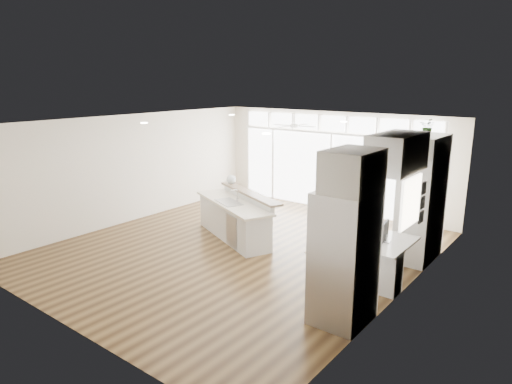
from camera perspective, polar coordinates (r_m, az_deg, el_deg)
The scene contains 24 objects.
floor at distance 9.87m, azimuth -1.99°, elevation -7.13°, with size 7.00×8.00×0.02m, color #3A2611.
ceiling at distance 9.25m, azimuth -2.13°, elevation 8.73°, with size 7.00×8.00×0.02m, color silver.
wall_back at distance 12.74m, azimuth 9.55°, elevation 3.85°, with size 7.00×0.04×2.70m, color silver.
wall_front at distance 7.01m, azimuth -23.57°, elevation -5.45°, with size 7.00×0.04×2.70m, color silver.
wall_left at distance 11.97m, azimuth -15.06°, elevation 2.92°, with size 0.04×8.00×2.70m, color silver.
wall_right at distance 7.78m, azimuth 18.19°, elevation -3.10°, with size 0.04×8.00×2.70m, color silver.
glass_wall at distance 12.74m, azimuth 9.37°, elevation 2.48°, with size 5.80×0.06×2.08m, color white.
transom_row at distance 12.55m, azimuth 9.61°, elevation 8.44°, with size 5.90×0.06×0.40m, color white.
desk_window at distance 8.02m, azimuth 18.77°, elevation -1.17°, with size 0.04×0.85×0.85m, color silver.
ceiling_fan at distance 11.82m, azimuth 4.81°, elevation 8.75°, with size 1.16×1.16×0.32m, color white.
recessed_lights at distance 9.41m, azimuth -1.34°, elevation 8.70°, with size 3.40×3.00×0.02m, color beige.
oven_cabinet at distance 9.56m, azimuth 19.99°, elevation -0.76°, with size 0.64×1.20×2.50m, color silver.
desk_nook at distance 8.49m, azimuth 16.03°, elevation -8.48°, with size 0.72×1.30×0.76m, color silver.
upper_cabinets at distance 7.95m, azimuth 17.24°, elevation 4.73°, with size 0.64×1.30×0.64m, color silver.
refrigerator at distance 6.85m, azimuth 10.97°, elevation -8.05°, with size 0.76×0.90×2.00m, color #A1A1A6.
fridge_cabinet at distance 6.46m, azimuth 11.97°, elevation 2.60°, with size 0.64×0.90×0.60m, color silver.
framed_photos at distance 8.63m, azimuth 20.06°, elevation -1.27°, with size 0.06×0.22×0.80m, color black.
kitchen_island at distance 10.37m, azimuth -2.86°, elevation -3.03°, with size 2.60×0.98×1.03m, color silver.
rug at distance 9.61m, azimuth 8.95°, elevation -7.82°, with size 0.81×0.58×0.01m, color #332410.
office_chair at distance 9.10m, azimuth 13.96°, elevation -6.30°, with size 0.47×0.44×0.91m, color black.
fishbowl at distance 11.20m, azimuth -3.12°, elevation 1.58°, with size 0.22×0.22×0.22m, color silver.
monitor at distance 8.32m, azimuth 15.78°, elevation -4.75°, with size 0.07×0.45×0.37m, color black.
keyboard at distance 8.44m, azimuth 14.63°, elevation -5.70°, with size 0.12×0.31×0.02m, color silver.
potted_plant at distance 9.33m, azimuth 20.69°, elevation 7.43°, with size 0.29×0.32×0.25m, color #36632A.
Camera 1 is at (5.91, -7.07, 3.53)m, focal length 32.00 mm.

